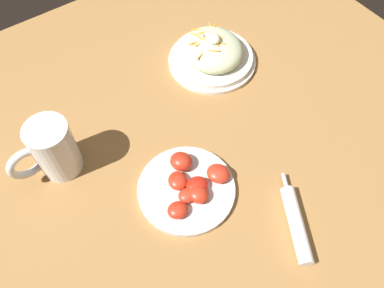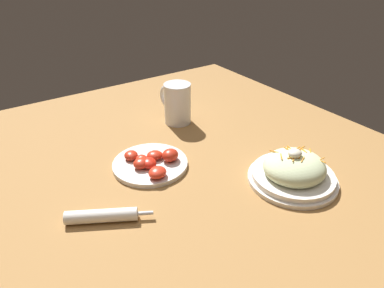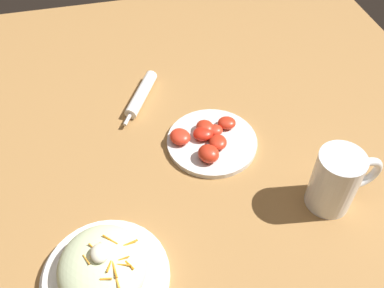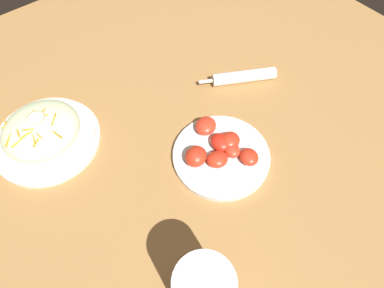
{
  "view_description": "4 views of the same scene",
  "coord_description": "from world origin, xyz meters",
  "px_view_note": "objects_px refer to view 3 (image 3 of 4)",
  "views": [
    {
      "loc": [
        -0.32,
        0.28,
        0.76
      ],
      "look_at": [
        0.04,
        0.02,
        0.08
      ],
      "focal_mm": 36.54,
      "sensor_mm": 36.0,
      "label": 1
    },
    {
      "loc": [
        -0.36,
        -0.66,
        0.54
      ],
      "look_at": [
        0.08,
        -0.01,
        0.08
      ],
      "focal_mm": 32.08,
      "sensor_mm": 36.0,
      "label": 2
    },
    {
      "loc": [
        0.63,
        -0.13,
        0.73
      ],
      "look_at": [
        0.05,
        0.01,
        0.07
      ],
      "focal_mm": 39.57,
      "sensor_mm": 36.0,
      "label": 3
    },
    {
      "loc": [
        0.27,
        0.32,
        0.61
      ],
      "look_at": [
        0.04,
        0.03,
        0.05
      ],
      "focal_mm": 30.58,
      "sensor_mm": 36.0,
      "label": 4
    }
  ],
  "objects_px": {
    "beer_mug": "(335,183)",
    "napkin_roll": "(141,95)",
    "tomato_plate": "(210,140)",
    "salad_plate": "(104,270)"
  },
  "relations": [
    {
      "from": "napkin_roll",
      "to": "tomato_plate",
      "type": "distance_m",
      "value": 0.23
    },
    {
      "from": "salad_plate",
      "to": "beer_mug",
      "type": "bearing_deg",
      "value": 97.73
    },
    {
      "from": "beer_mug",
      "to": "tomato_plate",
      "type": "bearing_deg",
      "value": -136.81
    },
    {
      "from": "salad_plate",
      "to": "tomato_plate",
      "type": "height_order",
      "value": "salad_plate"
    },
    {
      "from": "salad_plate",
      "to": "tomato_plate",
      "type": "bearing_deg",
      "value": 135.74
    },
    {
      "from": "tomato_plate",
      "to": "napkin_roll",
      "type": "bearing_deg",
      "value": -146.01
    },
    {
      "from": "beer_mug",
      "to": "napkin_roll",
      "type": "xyz_separation_m",
      "value": [
        -0.41,
        -0.33,
        -0.05
      ]
    },
    {
      "from": "salad_plate",
      "to": "beer_mug",
      "type": "height_order",
      "value": "beer_mug"
    },
    {
      "from": "salad_plate",
      "to": "tomato_plate",
      "type": "xyz_separation_m",
      "value": [
        -0.28,
        0.27,
        -0.02
      ]
    },
    {
      "from": "beer_mug",
      "to": "tomato_plate",
      "type": "distance_m",
      "value": 0.29
    }
  ]
}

